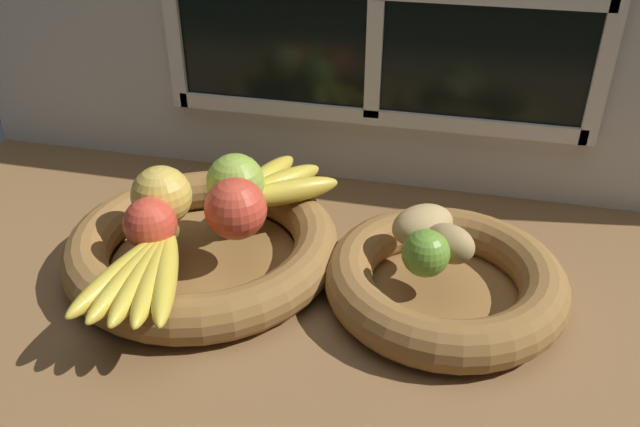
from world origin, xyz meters
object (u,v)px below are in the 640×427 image
potato_large (449,242)px  potato_oblong (423,225)px  lime_near (426,253)px  fruit_bowl_right (445,279)px  banana_bunch_front (144,273)px  banana_bunch_back (274,186)px  apple_golden_left (163,194)px  apple_red_front (150,224)px  apple_red_right (236,209)px  apple_green_back (236,182)px  fruit_bowl_left (205,244)px

potato_large → potato_oblong: (-3.47, 2.70, 0.14)cm
potato_large → lime_near: size_ratio=1.14×
fruit_bowl_right → potato_large: (0.00, -0.00, 5.51)cm
banana_bunch_front → lime_near: 32.19cm
banana_bunch_back → lime_near: lime_near is taller
apple_golden_left → banana_bunch_back: apple_golden_left is taller
apple_golden_left → banana_bunch_front: bearing=-74.5°
apple_red_front → potato_large: bearing=9.7°
apple_red_front → banana_bunch_back: 19.11cm
potato_oblong → apple_red_right: bearing=-170.1°
apple_red_front → lime_near: apple_red_front is taller
apple_red_front → lime_near: size_ratio=1.17×
fruit_bowl_right → apple_golden_left: (-36.89, 0.05, 7.06)cm
apple_green_back → apple_red_front: 13.30cm
apple_red_right → apple_red_front: 10.53cm
potato_oblong → lime_near: lime_near is taller
apple_golden_left → lime_near: (34.40, -3.79, -1.13)cm
banana_bunch_front → apple_red_right: bearing=60.2°
potato_oblong → lime_near: size_ratio=1.48×
fruit_bowl_left → fruit_bowl_right: 31.81cm
apple_golden_left → fruit_bowl_right: bearing=-0.1°
apple_red_front → banana_bunch_back: apple_red_front is taller
apple_red_front → potato_large: 36.28cm
lime_near → apple_green_back: bearing=161.2°
apple_red_front → potato_oblong: apple_red_front is taller
banana_bunch_front → potato_oblong: (29.76, 15.88, 1.11)cm
fruit_bowl_right → banana_bunch_front: (-33.23, -13.18, 4.54)cm
fruit_bowl_right → lime_near: (-2.49, -3.74, 5.94)cm
fruit_bowl_left → apple_golden_left: apple_golden_left is taller
apple_green_back → apple_red_right: size_ratio=1.00×
fruit_bowl_right → apple_green_back: (-28.86, 5.23, 7.06)cm
banana_bunch_back → lime_near: (22.37, -13.23, 1.12)cm
apple_green_back → banana_bunch_back: size_ratio=0.47×
banana_bunch_front → fruit_bowl_right: bearing=21.6°
apple_red_front → banana_bunch_front: bearing=-70.3°
potato_large → lime_near: bearing=-123.7°
fruit_bowl_left → apple_golden_left: size_ratio=4.60×
banana_bunch_front → lime_near: lime_near is taller
apple_golden_left → potato_large: 36.93cm
apple_red_right → banana_bunch_front: bearing=-119.8°
apple_golden_left → banana_bunch_back: 15.46cm
banana_bunch_back → potato_oblong: bearing=-17.6°
fruit_bowl_right → apple_golden_left: 37.56cm
banana_bunch_front → apple_green_back: bearing=76.7°
apple_red_right → banana_bunch_back: (1.55, 10.79, -2.26)cm
apple_red_right → lime_near: bearing=-5.8°
fruit_bowl_left → apple_green_back: size_ratio=4.60×
apple_green_back → potato_oblong: (25.39, -2.53, -1.42)cm
banana_bunch_front → banana_bunch_back: 24.16cm
apple_red_front → apple_red_right: bearing=27.4°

